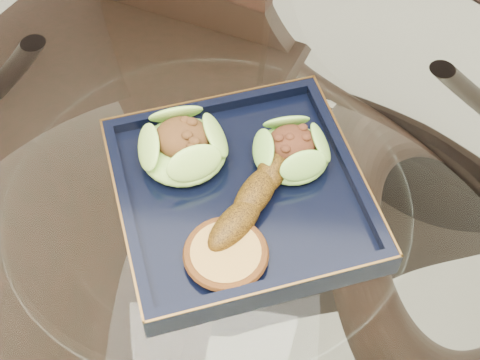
{
  "coord_description": "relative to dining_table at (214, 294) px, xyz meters",
  "views": [
    {
      "loc": [
        0.07,
        -0.39,
        1.39
      ],
      "look_at": [
        0.03,
        0.04,
        0.8
      ],
      "focal_mm": 50.0,
      "sensor_mm": 36.0,
      "label": 1
    }
  ],
  "objects": [
    {
      "name": "roasted_plantain",
      "position": [
        0.05,
        0.02,
        0.2
      ],
      "size": [
        0.1,
        0.16,
        0.03
      ],
      "primitive_type": "ellipsoid",
      "rotation": [
        0.0,
        0.0,
        1.15
      ],
      "color": "#5A3909",
      "rests_on": "navy_plate"
    },
    {
      "name": "crumb_patty",
      "position": [
        0.02,
        -0.05,
        0.19
      ],
      "size": [
        0.09,
        0.09,
        0.01
      ],
      "primitive_type": "cylinder",
      "rotation": [
        0.0,
        0.0,
        -0.16
      ],
      "color": "#B4853C",
      "rests_on": "navy_plate"
    },
    {
      "name": "dining_table",
      "position": [
        0.0,
        0.0,
        0.0
      ],
      "size": [
        1.13,
        1.13,
        0.77
      ],
      "color": "white",
      "rests_on": "ground"
    },
    {
      "name": "lettuce_wrap_left",
      "position": [
        -0.04,
        0.08,
        0.2
      ],
      "size": [
        0.1,
        0.1,
        0.04
      ],
      "primitive_type": "ellipsoid",
      "rotation": [
        0.0,
        0.0,
        -0.02
      ],
      "color": "olive",
      "rests_on": "navy_plate"
    },
    {
      "name": "dining_chair",
      "position": [
        -0.16,
        0.35,
        -0.12
      ],
      "size": [
        0.49,
        0.49,
        0.86
      ],
      "rotation": [
        0.0,
        0.0,
        -0.38
      ],
      "color": "black",
      "rests_on": "ground"
    },
    {
      "name": "navy_plate",
      "position": [
        0.03,
        0.04,
        0.17
      ],
      "size": [
        0.35,
        0.35,
        0.02
      ],
      "primitive_type": "cube",
      "rotation": [
        0.0,
        0.0,
        0.37
      ],
      "color": "black",
      "rests_on": "dining_table"
    },
    {
      "name": "lettuce_wrap_right",
      "position": [
        0.08,
        0.09,
        0.2
      ],
      "size": [
        0.1,
        0.1,
        0.03
      ],
      "primitive_type": "ellipsoid",
      "rotation": [
        0.0,
        0.0,
        -0.1
      ],
      "color": "#5A8C28",
      "rests_on": "navy_plate"
    }
  ]
}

